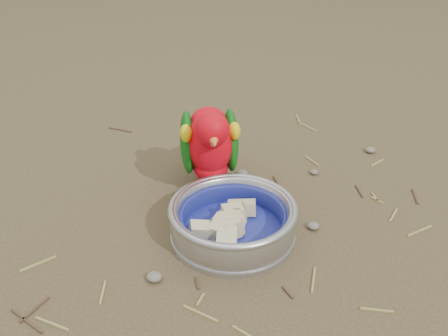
% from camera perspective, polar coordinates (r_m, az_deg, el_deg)
% --- Properties ---
extents(ground, '(60.00, 60.00, 0.00)m').
position_cam_1_polar(ground, '(0.85, 2.16, -6.19)').
color(ground, brown).
extents(food_bowl, '(0.20, 0.20, 0.02)m').
position_cam_1_polar(food_bowl, '(0.81, 1.01, -7.42)').
color(food_bowl, '#B2B2BA').
rests_on(food_bowl, ground).
extents(bowl_wall, '(0.20, 0.20, 0.04)m').
position_cam_1_polar(bowl_wall, '(0.79, 1.03, -5.71)').
color(bowl_wall, '#B2B2BA').
rests_on(bowl_wall, food_bowl).
extents(fruit_wedges, '(0.12, 0.12, 0.03)m').
position_cam_1_polar(fruit_wedges, '(0.80, 1.02, -6.11)').
color(fruit_wedges, beige).
rests_on(fruit_wedges, food_bowl).
extents(lory_parrot, '(0.18, 0.24, 0.18)m').
position_cam_1_polar(lory_parrot, '(0.88, -1.61, 1.98)').
color(lory_parrot, red).
rests_on(lory_parrot, ground).
extents(ground_debris, '(0.90, 0.80, 0.01)m').
position_cam_1_polar(ground_debris, '(0.89, 0.29, -4.22)').
color(ground_debris, '#988D48').
rests_on(ground_debris, ground).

